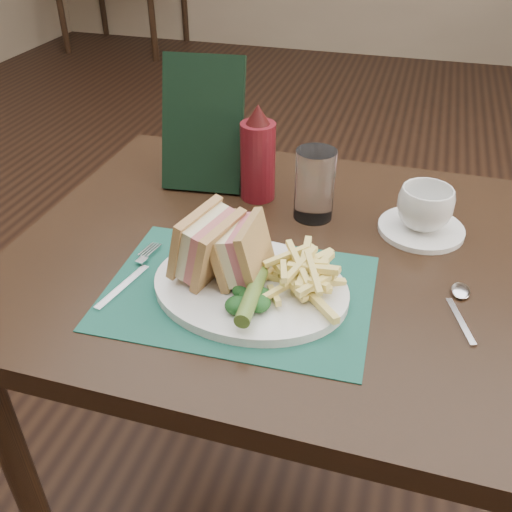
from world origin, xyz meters
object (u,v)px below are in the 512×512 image
at_px(sandwich_half_a, 195,240).
at_px(sandwich_half_b, 229,248).
at_px(check_presenter, 203,124).
at_px(table_main, 278,398).
at_px(drinking_glass, 315,185).
at_px(ketchup_bottle, 258,153).
at_px(plate, 250,287).
at_px(saucer, 421,229).
at_px(placemat, 239,292).
at_px(coffee_cup, 425,208).

bearing_deg(sandwich_half_a, sandwich_half_b, 14.22).
bearing_deg(sandwich_half_b, check_presenter, 117.79).
distance_m(table_main, drinking_glass, 0.46).
height_order(sandwich_half_b, drinking_glass, drinking_glass).
bearing_deg(sandwich_half_b, table_main, 66.60).
bearing_deg(sandwich_half_b, drinking_glass, 72.06).
bearing_deg(ketchup_bottle, sandwich_half_a, -93.45).
relative_size(table_main, check_presenter, 3.50).
distance_m(plate, drinking_glass, 0.26).
bearing_deg(saucer, plate, -133.53).
distance_m(sandwich_half_a, sandwich_half_b, 0.05).
bearing_deg(placemat, saucer, 45.09).
xyz_separation_m(placemat, sandwich_half_b, (-0.02, 0.02, 0.07)).
xyz_separation_m(placemat, drinking_glass, (0.06, 0.25, 0.06)).
distance_m(sandwich_half_b, drinking_glass, 0.25).
height_order(table_main, placemat, placemat).
xyz_separation_m(plate, drinking_glass, (0.04, 0.25, 0.06)).
distance_m(sandwich_half_b, ketchup_bottle, 0.28).
xyz_separation_m(sandwich_half_a, coffee_cup, (0.33, 0.24, -0.02)).
bearing_deg(saucer, sandwich_half_a, -143.89).
xyz_separation_m(table_main, ketchup_bottle, (-0.09, 0.16, 0.47)).
bearing_deg(check_presenter, saucer, -15.61).
xyz_separation_m(plate, check_presenter, (-0.19, 0.32, 0.12)).
distance_m(plate, sandwich_half_a, 0.11).
xyz_separation_m(table_main, drinking_glass, (0.03, 0.12, 0.44)).
bearing_deg(plate, ketchup_bottle, 108.43).
height_order(sandwich_half_a, coffee_cup, sandwich_half_a).
height_order(sandwich_half_b, check_presenter, check_presenter).
xyz_separation_m(placemat, check_presenter, (-0.17, 0.32, 0.12)).
bearing_deg(sandwich_half_b, ketchup_bottle, 98.45).
distance_m(ketchup_bottle, check_presenter, 0.13).
relative_size(ketchup_bottle, check_presenter, 0.72).
distance_m(table_main, check_presenter, 0.57).
height_order(coffee_cup, check_presenter, check_presenter).
bearing_deg(check_presenter, plate, -65.70).
height_order(drinking_glass, ketchup_bottle, ketchup_bottle).
relative_size(table_main, coffee_cup, 9.41).
distance_m(saucer, drinking_glass, 0.20).
distance_m(sandwich_half_a, ketchup_bottle, 0.28).
distance_m(coffee_cup, check_presenter, 0.44).
distance_m(sandwich_half_b, check_presenter, 0.35).
bearing_deg(check_presenter, table_main, -48.57).
xyz_separation_m(saucer, coffee_cup, (0.00, 0.00, 0.04)).
bearing_deg(sandwich_half_a, coffee_cup, 49.29).
xyz_separation_m(sandwich_half_b, drinking_glass, (0.08, 0.24, -0.00)).
bearing_deg(placemat, sandwich_half_a, 167.52).
relative_size(sandwich_half_a, coffee_cup, 1.13).
distance_m(table_main, sandwich_half_a, 0.47).
height_order(saucer, check_presenter, check_presenter).
relative_size(placemat, coffee_cup, 4.17).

